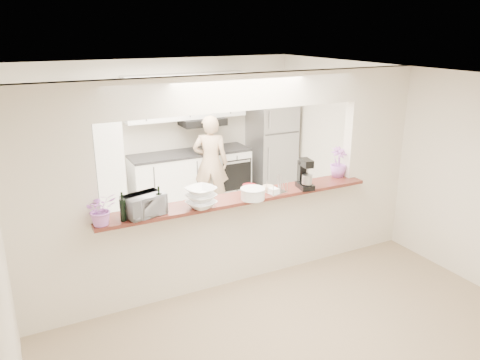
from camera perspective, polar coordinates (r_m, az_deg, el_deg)
floor at (r=5.98m, az=-0.27°, el=-11.75°), size 6.00×6.00×0.00m
tile_overlay at (r=7.24m, az=-5.85°, el=-6.22°), size 5.00×2.90×0.01m
partition at (r=5.40m, az=-0.30°, el=2.03°), size 5.00×0.15×2.50m
bar_counter at (r=5.71m, az=-0.26°, el=-6.75°), size 3.40×0.38×1.09m
kitchen_cabinets at (r=7.92m, az=-10.45°, el=3.15°), size 3.15×0.62×2.25m
refrigerator at (r=8.76m, az=3.87°, el=4.01°), size 0.75×0.70×1.70m
flower_left at (r=4.85m, az=-16.60°, el=-3.40°), size 0.33×0.30×0.34m
wine_bottle_a at (r=4.91m, az=-14.09°, el=-3.55°), size 0.06×0.06×0.31m
wine_bottle_b at (r=5.00m, az=-9.80°, el=-2.85°), size 0.06×0.06×0.31m
toaster_oven at (r=5.01m, az=-11.61°, el=-3.02°), size 0.47×0.38×0.23m
serving_bowls at (r=5.13m, az=-4.76°, el=-2.18°), size 0.39×0.39×0.23m
plate_stack_a at (r=5.38m, az=1.57°, el=-1.68°), size 0.29×0.29×0.13m
plate_stack_b at (r=5.39m, az=1.57°, el=-1.89°), size 0.25×0.25×0.09m
red_bowl at (r=5.66m, az=1.15°, el=-0.95°), size 0.17×0.17×0.08m
tan_bowl at (r=5.66m, az=3.46°, el=-1.03°), size 0.14×0.14×0.07m
utensil_caddy at (r=5.57m, az=4.54°, el=-0.73°), size 0.25×0.17×0.22m
stand_mixer at (r=5.77m, az=7.93°, el=0.60°), size 0.20×0.28×0.37m
flower_right at (r=6.29m, az=11.89°, el=2.13°), size 0.25×0.25×0.40m
person at (r=7.85m, az=-3.60°, el=2.04°), size 0.70×0.62×1.62m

